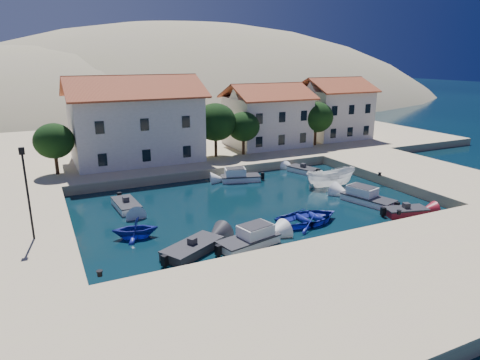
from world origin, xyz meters
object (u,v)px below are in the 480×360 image
Objects in this scene: building_left at (135,118)px; cabin_cruiser_east at (368,198)px; cabin_cruiser_south at (249,240)px; boat_east at (330,187)px; building_right at (334,107)px; rowboat_south at (308,223)px; building_mid at (267,114)px; lamppost at (27,185)px.

building_left reaches higher than cabin_cruiser_east.
cabin_cruiser_south is 16.61m from boat_east.
building_right is at bearing 3.81° from building_left.
rowboat_south is 10.56m from boat_east.
cabin_cruiser_south is (-28.09, -27.36, -5.00)m from building_right.
building_right reaches higher than cabin_cruiser_east.
building_left reaches higher than building_mid.
cabin_cruiser_east is (-2.26, -22.89, -4.75)m from building_mid.
building_left is 18.04m from building_mid.
lamppost is 1.16× the size of rowboat_south.
building_mid is at bearing -21.65° from cabin_cruiser_east.
lamppost is at bearing 70.01° from cabin_cruiser_east.
building_right is 28.27m from cabin_cruiser_east.
building_left is at bearing 53.96° from boat_east.
building_mid is 2.04× the size of cabin_cruiser_east.
building_mid is 31.25m from cabin_cruiser_south.
lamppost is 27.97m from boat_east.
lamppost is at bearing -119.90° from building_left.
cabin_cruiser_south is 0.88× the size of rowboat_south.
building_left is 2.36× the size of lamppost.
lamppost is 1.21× the size of cabin_cruiser_east.
rowboat_south is at bearing 3.58° from cabin_cruiser_south.
cabin_cruiser_east is at bearing -79.65° from rowboat_south.
building_mid reaches higher than boat_east.
lamppost is at bearing 77.90° from rowboat_south.
cabin_cruiser_south is (13.41, -5.36, -4.28)m from lamppost.
rowboat_south is 1.05× the size of cabin_cruiser_east.
building_right is 1.76× the size of rowboat_south.
cabin_cruiser_east is at bearing -170.96° from boat_east.
boat_east reaches higher than rowboat_south.
building_left is 27.51m from cabin_cruiser_east.
cabin_cruiser_south is (1.91, -25.36, -5.46)m from building_left.
cabin_cruiser_east is at bearing -95.63° from building_mid.
lamppost is (-29.50, -21.00, -0.47)m from building_mid.
lamppost is at bearing -152.07° from building_right.
building_right is at bearing -28.00° from boat_east.
cabin_cruiser_east is at bearing -3.97° from lamppost.
cabin_cruiser_south is at bearing -121.40° from building_mid.
lamppost reaches higher than rowboat_south.
building_mid is 1.95× the size of rowboat_south.
cabin_cruiser_east reaches higher than rowboat_south.
rowboat_south is at bearing -10.21° from lamppost.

